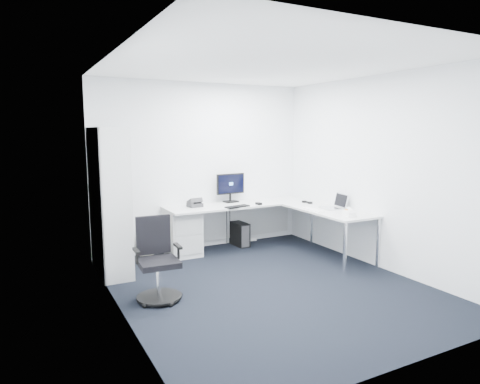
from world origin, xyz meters
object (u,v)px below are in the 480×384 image
task_chair (158,260)px  laptop (330,201)px  monitor (231,188)px  bookshelf (109,201)px  l_desk (252,230)px

task_chair → laptop: bearing=12.9°
monitor → bookshelf: bearing=-171.1°
task_chair → bookshelf: bearing=105.6°
monitor → laptop: 1.65m
task_chair → laptop: 2.94m
l_desk → task_chair: bearing=-147.6°
l_desk → monitor: 0.83m
bookshelf → monitor: size_ratio=3.84×
bookshelf → task_chair: bearing=-77.5°
l_desk → monitor: size_ratio=4.94×
l_desk → bookshelf: bearing=178.7°
l_desk → laptop: (0.97, -0.71, 0.49)m
laptop → bookshelf: bearing=174.4°
l_desk → laptop: size_ratio=7.65×
l_desk → monitor: bearing=100.9°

